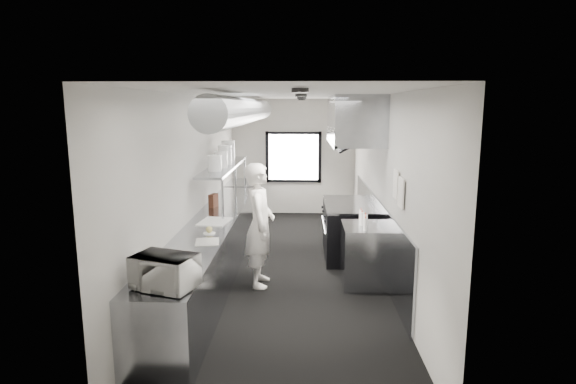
# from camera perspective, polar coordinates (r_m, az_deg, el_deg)

# --- Properties ---
(floor) EXTENTS (3.00, 8.00, 0.01)m
(floor) POSITION_cam_1_polar(r_m,az_deg,el_deg) (7.85, 0.05, -9.13)
(floor) COLOR black
(floor) RESTS_ON ground
(ceiling) EXTENTS (3.00, 8.00, 0.01)m
(ceiling) POSITION_cam_1_polar(r_m,az_deg,el_deg) (7.40, 0.05, 11.77)
(ceiling) COLOR beige
(ceiling) RESTS_ON wall_back
(wall_back) EXTENTS (3.00, 0.02, 2.80)m
(wall_back) POSITION_cam_1_polar(r_m,az_deg,el_deg) (11.46, 0.67, 4.28)
(wall_back) COLOR beige
(wall_back) RESTS_ON floor
(wall_front) EXTENTS (3.00, 0.02, 2.80)m
(wall_front) POSITION_cam_1_polar(r_m,az_deg,el_deg) (3.61, -1.94, -9.43)
(wall_front) COLOR beige
(wall_front) RESTS_ON floor
(wall_left) EXTENTS (0.02, 8.00, 2.80)m
(wall_left) POSITION_cam_1_polar(r_m,az_deg,el_deg) (7.69, -11.20, 1.05)
(wall_left) COLOR beige
(wall_left) RESTS_ON floor
(wall_right) EXTENTS (0.02, 8.00, 2.80)m
(wall_right) POSITION_cam_1_polar(r_m,az_deg,el_deg) (7.60, 11.43, 0.93)
(wall_right) COLOR beige
(wall_right) RESTS_ON floor
(wall_cladding) EXTENTS (0.03, 5.50, 1.10)m
(wall_cladding) POSITION_cam_1_polar(r_m,az_deg,el_deg) (8.06, 10.72, -4.68)
(wall_cladding) COLOR #8F939C
(wall_cladding) RESTS_ON wall_right
(hvac_duct) EXTENTS (0.40, 6.40, 0.40)m
(hvac_duct) POSITION_cam_1_polar(r_m,az_deg,el_deg) (7.85, -5.05, 9.83)
(hvac_duct) COLOR #92979A
(hvac_duct) RESTS_ON ceiling
(service_window) EXTENTS (1.36, 0.05, 1.25)m
(service_window) POSITION_cam_1_polar(r_m,az_deg,el_deg) (11.42, 0.67, 4.26)
(service_window) COLOR white
(service_window) RESTS_ON wall_back
(exhaust_hood) EXTENTS (0.81, 2.20, 0.88)m
(exhaust_hood) POSITION_cam_1_polar(r_m,az_deg,el_deg) (8.14, 8.03, 8.66)
(exhaust_hood) COLOR #8F939C
(exhaust_hood) RESTS_ON ceiling
(prep_counter) EXTENTS (0.70, 6.00, 0.90)m
(prep_counter) POSITION_cam_1_polar(r_m,az_deg,el_deg) (7.36, -9.13, -6.92)
(prep_counter) COLOR #8F939C
(prep_counter) RESTS_ON floor
(pass_shelf) EXTENTS (0.45, 3.00, 0.68)m
(pass_shelf) POSITION_cam_1_polar(r_m,az_deg,el_deg) (8.58, -7.73, 3.02)
(pass_shelf) COLOR #8F939C
(pass_shelf) RESTS_ON prep_counter
(range) EXTENTS (0.88, 1.60, 0.94)m
(range) POSITION_cam_1_polar(r_m,az_deg,el_deg) (8.41, 7.30, -4.52)
(range) COLOR black
(range) RESTS_ON floor
(bottle_station) EXTENTS (0.65, 0.80, 0.90)m
(bottle_station) POSITION_cam_1_polar(r_m,az_deg,el_deg) (7.10, 9.27, -7.58)
(bottle_station) COLOR #8F939C
(bottle_station) RESTS_ON floor
(far_work_table) EXTENTS (0.70, 1.20, 0.90)m
(far_work_table) POSITION_cam_1_polar(r_m,az_deg,el_deg) (10.90, -5.48, -1.14)
(far_work_table) COLOR #8F939C
(far_work_table) RESTS_ON floor
(notice_sheet_a) EXTENTS (0.02, 0.28, 0.38)m
(notice_sheet_a) POSITION_cam_1_polar(r_m,az_deg,el_deg) (6.40, 12.99, 0.92)
(notice_sheet_a) COLOR white
(notice_sheet_a) RESTS_ON wall_right
(notice_sheet_b) EXTENTS (0.02, 0.28, 0.38)m
(notice_sheet_b) POSITION_cam_1_polar(r_m,az_deg,el_deg) (6.07, 13.60, -0.09)
(notice_sheet_b) COLOR white
(notice_sheet_b) RESTS_ON wall_right
(line_cook) EXTENTS (0.46, 0.68, 1.82)m
(line_cook) POSITION_cam_1_polar(r_m,az_deg,el_deg) (6.88, -3.46, -4.03)
(line_cook) COLOR white
(line_cook) RESTS_ON floor
(microwave) EXTENTS (0.64, 0.56, 0.32)m
(microwave) POSITION_cam_1_polar(r_m,az_deg,el_deg) (4.71, -14.81, -9.35)
(microwave) COLOR silver
(microwave) RESTS_ON prep_counter
(deli_tub_a) EXTENTS (0.19, 0.19, 0.11)m
(deli_tub_a) POSITION_cam_1_polar(r_m,az_deg,el_deg) (5.44, -14.62, -7.86)
(deli_tub_a) COLOR beige
(deli_tub_a) RESTS_ON prep_counter
(deli_tub_b) EXTENTS (0.18, 0.18, 0.10)m
(deli_tub_b) POSITION_cam_1_polar(r_m,az_deg,el_deg) (5.43, -14.59, -7.94)
(deli_tub_b) COLOR beige
(deli_tub_b) RESTS_ON prep_counter
(newspaper) EXTENTS (0.35, 0.41, 0.01)m
(newspaper) POSITION_cam_1_polar(r_m,az_deg,el_deg) (6.15, -9.80, -6.00)
(newspaper) COLOR silver
(newspaper) RESTS_ON prep_counter
(small_plate) EXTENTS (0.19, 0.19, 0.01)m
(small_plate) POSITION_cam_1_polar(r_m,az_deg,el_deg) (6.54, -9.56, -4.97)
(small_plate) COLOR white
(small_plate) RESTS_ON prep_counter
(pastry) EXTENTS (0.09, 0.09, 0.09)m
(pastry) POSITION_cam_1_polar(r_m,az_deg,el_deg) (6.53, -9.58, -4.53)
(pastry) COLOR tan
(pastry) RESTS_ON small_plate
(cutting_board) EXTENTS (0.48, 0.60, 0.02)m
(cutting_board) POSITION_cam_1_polar(r_m,az_deg,el_deg) (7.16, -8.93, -3.58)
(cutting_board) COLOR white
(cutting_board) RESTS_ON prep_counter
(knife_block) EXTENTS (0.15, 0.23, 0.23)m
(knife_block) POSITION_cam_1_polar(r_m,az_deg,el_deg) (8.21, -9.07, -1.03)
(knife_block) COLOR brown
(knife_block) RESTS_ON prep_counter
(plate_stack_a) EXTENTS (0.27, 0.27, 0.26)m
(plate_stack_a) POSITION_cam_1_polar(r_m,az_deg,el_deg) (7.82, -8.91, 3.51)
(plate_stack_a) COLOR white
(plate_stack_a) RESTS_ON pass_shelf
(plate_stack_b) EXTENTS (0.29, 0.29, 0.29)m
(plate_stack_b) POSITION_cam_1_polar(r_m,az_deg,el_deg) (8.22, -8.16, 3.94)
(plate_stack_b) COLOR white
(plate_stack_b) RESTS_ON pass_shelf
(plate_stack_c) EXTENTS (0.25, 0.25, 0.35)m
(plate_stack_c) POSITION_cam_1_polar(r_m,az_deg,el_deg) (8.68, -7.69, 4.51)
(plate_stack_c) COLOR white
(plate_stack_c) RESTS_ON pass_shelf
(plate_stack_d) EXTENTS (0.32, 0.32, 0.40)m
(plate_stack_d) POSITION_cam_1_polar(r_m,az_deg,el_deg) (9.21, -7.30, 5.00)
(plate_stack_d) COLOR white
(plate_stack_d) RESTS_ON pass_shelf
(squeeze_bottle_a) EXTENTS (0.08, 0.08, 0.18)m
(squeeze_bottle_a) POSITION_cam_1_polar(r_m,az_deg,el_deg) (6.68, 9.40, -3.89)
(squeeze_bottle_a) COLOR white
(squeeze_bottle_a) RESTS_ON bottle_station
(squeeze_bottle_b) EXTENTS (0.08, 0.08, 0.20)m
(squeeze_bottle_b) POSITION_cam_1_polar(r_m,az_deg,el_deg) (6.81, 9.40, -3.54)
(squeeze_bottle_b) COLOR white
(squeeze_bottle_b) RESTS_ON bottle_station
(squeeze_bottle_c) EXTENTS (0.09, 0.09, 0.20)m
(squeeze_bottle_c) POSITION_cam_1_polar(r_m,az_deg,el_deg) (6.96, 8.98, -3.23)
(squeeze_bottle_c) COLOR white
(squeeze_bottle_c) RESTS_ON bottle_station
(squeeze_bottle_d) EXTENTS (0.07, 0.07, 0.18)m
(squeeze_bottle_d) POSITION_cam_1_polar(r_m,az_deg,el_deg) (7.05, 9.01, -3.15)
(squeeze_bottle_d) COLOR white
(squeeze_bottle_d) RESTS_ON bottle_station
(squeeze_bottle_e) EXTENTS (0.06, 0.06, 0.17)m
(squeeze_bottle_e) POSITION_cam_1_polar(r_m,az_deg,el_deg) (7.25, 8.87, -2.80)
(squeeze_bottle_e) COLOR white
(squeeze_bottle_e) RESTS_ON bottle_station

